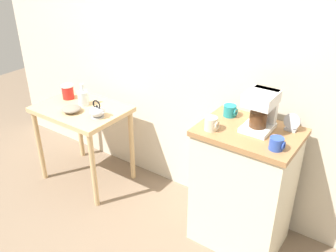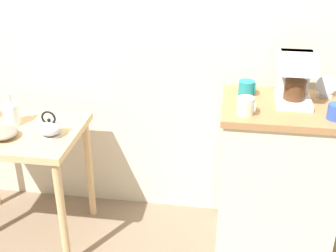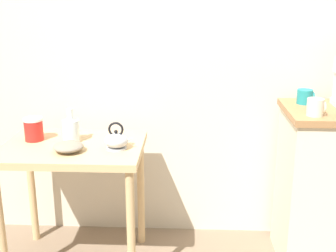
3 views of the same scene
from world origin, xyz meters
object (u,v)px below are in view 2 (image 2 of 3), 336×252
Objects in this scene: glass_carafe_vase at (11,114)px; mug_dark_teal at (247,88)px; bowl_stoneware at (3,133)px; mug_small_cream at (246,106)px; table_clock at (326,87)px; coffee_maker at (296,76)px; teakettle at (50,128)px.

mug_dark_teal reaches higher than glass_carafe_vase.
bowl_stoneware is 1.69× the size of mug_dark_teal.
glass_carafe_vase is 2.04× the size of mug_dark_teal.
glass_carafe_vase is at bearing 176.07° from mug_small_cream.
glass_carafe_vase is at bearing -172.88° from mug_dark_teal.
table_clock is (0.42, 0.29, 0.01)m from mug_small_cream.
coffee_maker is 0.26m from mug_dark_teal.
table_clock is at bearing 12.08° from bowl_stoneware.
mug_small_cream is (1.30, -0.09, 0.17)m from glass_carafe_vase.
coffee_maker reaches higher than teakettle.
table_clock is at bearing 34.43° from mug_small_cream.
teakettle is at bearing -168.12° from table_clock.
coffee_maker is (1.54, 0.11, 0.27)m from glass_carafe_vase.
bowl_stoneware is 1.75m from table_clock.
bowl_stoneware is 1.29m from mug_small_cream.
teakettle is 1.69× the size of mug_small_cream.
coffee_maker is at bearing 38.53° from mug_small_cream.
mug_small_cream is at bearing -3.93° from glass_carafe_vase.
teakettle is 1.33× the size of table_clock.
teakettle is 1.50m from table_clock.
bowl_stoneware is 1.34m from mug_dark_teal.
mug_small_cream is (-0.25, -0.20, -0.10)m from coffee_maker.
mug_dark_teal is (0.01, 0.25, -0.00)m from mug_small_cream.
teakettle is at bearing -170.63° from coffee_maker.
mug_small_cream is 0.25m from mug_dark_teal.
mug_dark_teal is at bearing 88.25° from mug_small_cream.
bowl_stoneware is at bearing -167.92° from table_clock.
mug_small_cream is (1.27, 0.07, 0.21)m from bowl_stoneware.
coffee_maker is at bearing 10.00° from bowl_stoneware.
teakettle is (0.25, 0.06, 0.02)m from bowl_stoneware.
teakettle is 0.29m from glass_carafe_vase.
mug_small_cream is 0.98× the size of mug_dark_teal.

